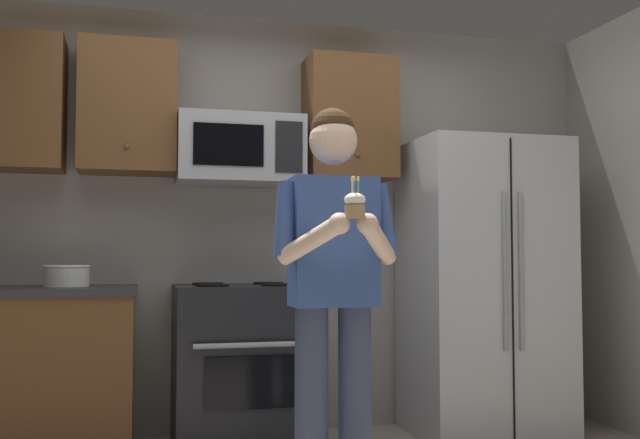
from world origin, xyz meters
TOP-DOWN VIEW (x-y plane):
  - wall_back at (0.00, 1.75)m, footprint 4.40×0.10m
  - oven_range at (-0.15, 1.36)m, footprint 0.76×0.70m
  - microwave at (-0.15, 1.48)m, footprint 0.74×0.41m
  - refrigerator at (1.35, 1.32)m, footprint 0.90×0.75m
  - cabinet_row_upper at (-0.72, 1.53)m, footprint 2.78×0.36m
  - bowl_large_white at (-1.11, 1.42)m, footprint 0.25×0.25m
  - person at (0.12, 0.33)m, footprint 0.60×0.48m
  - cupcake at (0.12, 0.01)m, footprint 0.09×0.09m

SIDE VIEW (x-z plane):
  - oven_range at x=-0.15m, z-range 0.00..0.93m
  - refrigerator at x=1.35m, z-range 0.00..1.80m
  - bowl_large_white at x=-1.11m, z-range 0.92..1.04m
  - person at x=0.12m, z-range 0.11..1.88m
  - cupcake at x=0.12m, z-range 1.21..1.38m
  - wall_back at x=0.00m, z-range 0.00..2.60m
  - microwave at x=-0.15m, z-range 1.52..1.92m
  - cabinet_row_upper at x=-0.72m, z-range 1.57..2.33m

